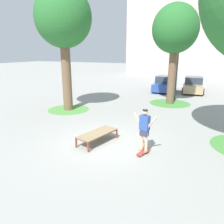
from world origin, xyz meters
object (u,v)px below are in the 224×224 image
(tree_mid_back, at_px, (175,30))
(car_tan, at_px, (193,85))
(light_post, at_px, (179,51))
(tree_near_left, at_px, (63,19))
(car_blue, at_px, (165,84))
(skater, at_px, (145,128))
(skateboard, at_px, (143,152))
(skate_box, at_px, (97,134))

(tree_mid_back, bearing_deg, car_tan, 78.50)
(tree_mid_back, xyz_separation_m, light_post, (0.14, 1.39, -1.43))
(tree_near_left, xyz_separation_m, car_blue, (4.44, 10.00, -5.03))
(tree_near_left, relative_size, light_post, 1.32)
(car_blue, relative_size, car_tan, 0.98)
(car_tan, bearing_deg, skater, -92.06)
(tree_mid_back, bearing_deg, skater, -85.97)
(skateboard, height_order, light_post, light_post)
(skate_box, height_order, car_tan, car_tan)
(skateboard, height_order, skater, skater)
(skate_box, distance_m, tree_near_left, 8.00)
(skate_box, distance_m, skater, 2.24)
(skate_box, distance_m, car_blue, 14.00)
(skateboard, distance_m, tree_near_left, 9.62)
(tree_mid_back, height_order, light_post, tree_mid_back)
(car_blue, distance_m, car_tan, 2.71)
(skate_box, xyz_separation_m, light_post, (1.64, 10.17, 3.41))
(skate_box, height_order, tree_mid_back, tree_mid_back)
(tree_mid_back, bearing_deg, car_blue, 106.14)
(skater, xyz_separation_m, car_blue, (-2.14, 14.18, -0.38))
(car_blue, height_order, light_post, light_post)
(car_blue, bearing_deg, car_tan, 10.19)
(tree_near_left, height_order, light_post, tree_near_left)
(skate_box, bearing_deg, skateboard, -4.82)
(skateboard, xyz_separation_m, tree_near_left, (-6.58, 4.18, 5.64))
(tree_near_left, height_order, tree_mid_back, tree_near_left)
(skate_box, relative_size, light_post, 0.35)
(skater, height_order, car_blue, skater)
(tree_near_left, relative_size, tree_mid_back, 1.09)
(skateboard, relative_size, car_tan, 0.19)
(car_tan, bearing_deg, skate_box, -100.41)
(skateboard, distance_m, light_post, 11.02)
(skate_box, relative_size, car_tan, 0.47)
(skateboard, height_order, tree_mid_back, tree_mid_back)
(car_blue, xyz_separation_m, light_post, (1.65, -3.83, 3.13))
(tree_near_left, bearing_deg, skateboard, -32.45)
(skater, xyz_separation_m, light_post, (-0.49, 10.35, 2.75))
(skate_box, relative_size, tree_near_left, 0.26)
(tree_mid_back, relative_size, car_tan, 1.63)
(skateboard, relative_size, skater, 0.49)
(light_post, bearing_deg, tree_near_left, -134.63)
(car_blue, xyz_separation_m, car_tan, (2.67, 0.48, 0.00))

